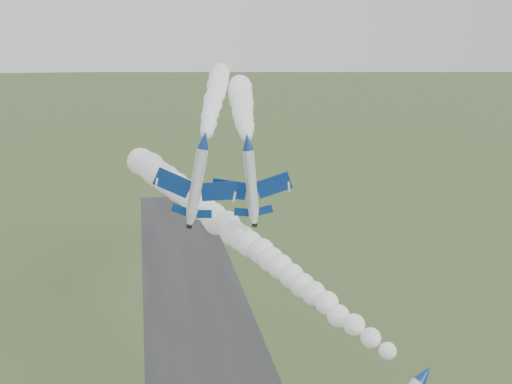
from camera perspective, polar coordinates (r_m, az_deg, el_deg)
The scene contains 6 objects.
jet_lead at distance 58.71m, azimuth 16.62°, elevation -17.09°, with size 6.41×11.19×7.56m.
smoke_trail_jet_lead at distance 88.56m, azimuth -3.40°, elevation -3.08°, with size 5.65×80.04×5.65m, color white, non-canonical shape.
jet_pair_left at distance 76.61m, azimuth -5.20°, elevation 5.21°, with size 11.47×13.78×3.86m.
smoke_trail_jet_pair_left at distance 111.71m, azimuth -4.18°, elevation 9.58°, with size 4.61×63.89×4.61m, color white, non-canonical shape.
jet_pair_right at distance 77.81m, azimuth -0.86°, elevation 5.05°, with size 11.29×13.39×3.34m.
smoke_trail_jet_pair_right at distance 114.03m, azimuth -1.43°, elevation 8.80°, with size 5.62×67.19×5.62m, color white, non-canonical shape.
Camera 1 is at (-10.15, -54.62, 59.71)m, focal length 40.00 mm.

